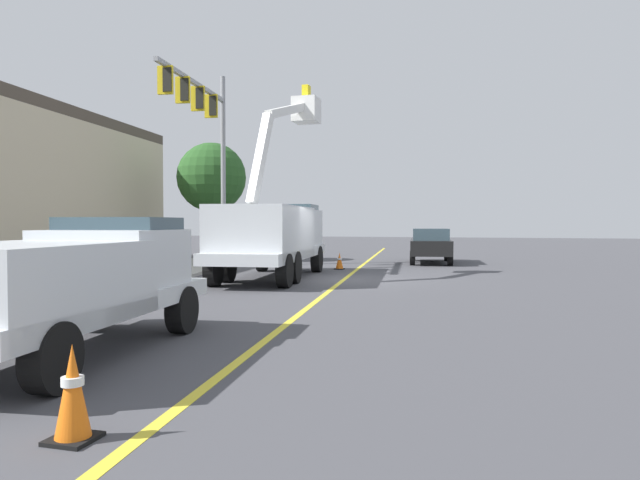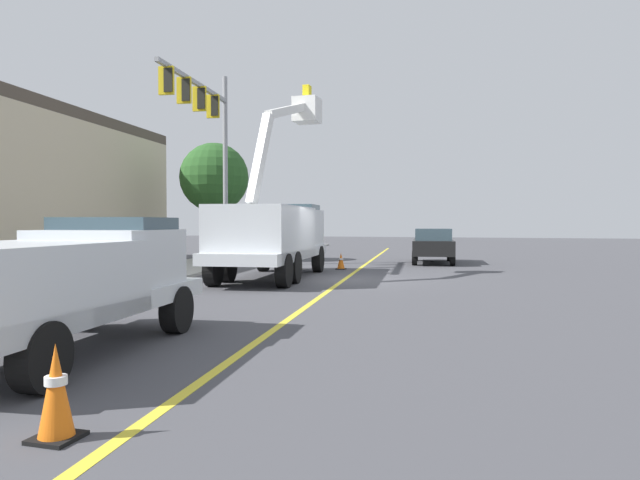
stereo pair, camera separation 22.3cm
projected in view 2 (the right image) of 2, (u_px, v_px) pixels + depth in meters
name	position (u px, v px, depth m)	size (l,w,h in m)	color
ground	(344.00, 280.00, 19.86)	(120.00, 120.00, 0.00)	#47474C
sidewalk_far_side	(148.00, 275.00, 21.15)	(60.00, 3.60, 0.12)	#9E9E99
lane_centre_stripe	(344.00, 280.00, 19.86)	(50.00, 0.16, 0.01)	yellow
utility_bucket_truck	(274.00, 233.00, 20.47)	(8.42, 3.37, 7.01)	silver
service_pickup_truck	(63.00, 280.00, 8.55)	(5.79, 2.69, 2.06)	silver
passing_minivan	(433.00, 243.00, 28.09)	(4.98, 2.41, 1.69)	black
traffic_cone_leading	(56.00, 392.00, 5.20)	(0.40, 0.40, 0.88)	black
traffic_cone_mid_front	(341.00, 261.00, 24.29)	(0.40, 0.40, 0.70)	black
traffic_signal_mast	(207.00, 126.00, 24.13)	(6.94, 1.07, 8.64)	gray
street_tree_right	(214.00, 178.00, 29.33)	(3.50, 3.50, 6.04)	brown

